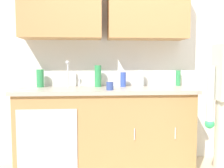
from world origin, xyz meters
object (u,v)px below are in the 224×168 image
at_px(bottle_water_short, 141,78).
at_px(cup_by_sink, 110,86).
at_px(knife_on_counter, 27,89).
at_px(sink, 71,90).
at_px(bottle_cleaner_spray, 123,79).
at_px(bottle_water_tall, 40,78).
at_px(bottle_dish_liquid, 178,78).
at_px(bottle_soap, 98,76).

distance_m(bottle_water_short, cup_by_sink, 0.56).
relative_size(cup_by_sink, knife_on_counter, 0.35).
bearing_deg(sink, bottle_water_short, 12.61).
bearing_deg(bottle_cleaner_spray, cup_by_sink, -117.36).
distance_m(bottle_water_short, knife_on_counter, 1.32).
bearing_deg(bottle_water_tall, bottle_dish_liquid, 1.82).
distance_m(bottle_dish_liquid, bottle_cleaner_spray, 0.70).
xyz_separation_m(sink, bottle_water_short, (0.83, 0.19, 0.11)).
relative_size(bottle_cleaner_spray, bottle_water_tall, 0.84).
height_order(cup_by_sink, knife_on_counter, cup_by_sink).
bearing_deg(bottle_dish_liquid, sink, -170.11).
bearing_deg(cup_by_sink, bottle_water_tall, 154.83).
bearing_deg(knife_on_counter, bottle_water_short, -11.54).
xyz_separation_m(sink, bottle_dish_liquid, (1.31, 0.23, 0.11)).
xyz_separation_m(sink, bottle_water_tall, (-0.37, 0.17, 0.12)).
height_order(bottle_dish_liquid, cup_by_sink, bottle_dish_liquid).
relative_size(bottle_soap, cup_by_sink, 3.01).
distance_m(bottle_soap, knife_on_counter, 0.81).
bearing_deg(knife_on_counter, bottle_dish_liquid, -13.13).
distance_m(bottle_water_tall, cup_by_sink, 0.88).
xyz_separation_m(bottle_water_tall, cup_by_sink, (0.79, -0.37, -0.06)).
relative_size(bottle_water_tall, knife_on_counter, 0.86).
height_order(bottle_water_tall, bottle_water_short, bottle_water_tall).
bearing_deg(bottle_cleaner_spray, bottle_soap, 177.88).
height_order(bottle_soap, bottle_dish_liquid, bottle_soap).
bearing_deg(knife_on_counter, bottle_soap, -5.92).
relative_size(bottle_dish_liquid, bottle_water_tall, 0.93).
height_order(bottle_water_short, cup_by_sink, bottle_water_short).
bearing_deg(bottle_dish_liquid, knife_on_counter, -170.59).
relative_size(bottle_soap, bottle_cleaner_spray, 1.47).
bearing_deg(sink, cup_by_sink, -24.91).
bearing_deg(bottle_water_short, bottle_cleaner_spray, -171.48).
bearing_deg(bottle_water_short, knife_on_counter, -169.00).
bearing_deg(cup_by_sink, sink, 155.09).
relative_size(bottle_dish_liquid, cup_by_sink, 2.26).
relative_size(sink, bottle_water_tall, 2.41).
distance_m(bottle_cleaner_spray, bottle_water_short, 0.23).
xyz_separation_m(bottle_water_short, cup_by_sink, (-0.41, -0.38, -0.06)).
distance_m(bottle_dish_liquid, cup_by_sink, 0.98).
bearing_deg(cup_by_sink, knife_on_counter, 171.35).
relative_size(bottle_soap, bottle_dish_liquid, 1.33).
bearing_deg(sink, bottle_soap, 27.95).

